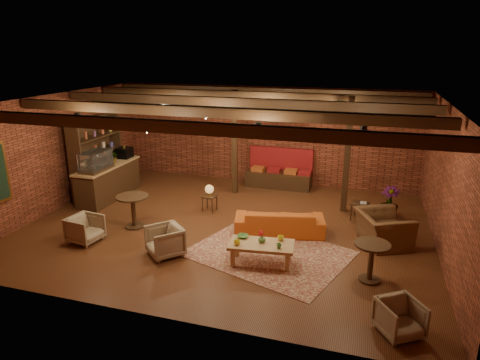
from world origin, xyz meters
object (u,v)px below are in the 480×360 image
(round_table_left, at_px, (133,206))
(side_table_book, at_px, (360,204))
(sofa, at_px, (279,221))
(side_table_lamp, at_px, (209,191))
(coffee_table, at_px, (261,246))
(armchair_a, at_px, (85,228))
(plant_tall, at_px, (393,171))
(round_table_right, at_px, (371,256))
(armchair_right, at_px, (384,224))
(armchair_far, at_px, (400,316))
(armchair_b, at_px, (165,240))

(round_table_left, xyz_separation_m, side_table_book, (5.49, 2.18, -0.13))
(sofa, bearing_deg, side_table_lamp, -35.67)
(sofa, height_order, coffee_table, coffee_table)
(armchair_a, xyz_separation_m, plant_tall, (6.90, 3.68, 0.95))
(side_table_book, bearing_deg, armchair_a, -152.08)
(sofa, height_order, side_table_book, sofa)
(side_table_lamp, xyz_separation_m, round_table_right, (4.36, -2.57, -0.05))
(coffee_table, relative_size, armchair_right, 1.21)
(sofa, relative_size, side_table_lamp, 2.83)
(sofa, relative_size, plant_tall, 0.83)
(sofa, height_order, armchair_a, armchair_a)
(coffee_table, height_order, armchair_a, coffee_table)
(round_table_right, relative_size, plant_tall, 0.31)
(side_table_book, relative_size, armchair_far, 0.82)
(armchair_right, bearing_deg, plant_tall, -30.78)
(side_table_book, bearing_deg, plant_tall, 29.19)
(armchair_right, bearing_deg, round_table_right, 147.04)
(side_table_book, distance_m, armchair_far, 4.77)
(round_table_right, bearing_deg, plant_tall, 83.05)
(round_table_left, xyz_separation_m, armchair_far, (6.29, -2.53, -0.25))
(side_table_lamp, height_order, armchair_right, armchair_right)
(side_table_lamp, bearing_deg, coffee_table, -49.89)
(coffee_table, xyz_separation_m, side_table_book, (1.92, 3.08, 0.03))
(sofa, distance_m, armchair_right, 2.43)
(armchair_b, bearing_deg, armchair_a, -139.47)
(round_table_right, xyz_separation_m, armchair_far, (0.48, -1.57, -0.22))
(armchair_b, bearing_deg, sofa, 83.08)
(armchair_a, relative_size, plant_tall, 0.27)
(plant_tall, bearing_deg, armchair_far, -89.50)
(armchair_a, xyz_separation_m, side_table_book, (6.15, 3.26, 0.10))
(round_table_left, relative_size, armchair_b, 1.15)
(round_table_left, xyz_separation_m, armchair_b, (1.45, -1.16, -0.21))
(coffee_table, relative_size, plant_tall, 0.55)
(armchair_a, bearing_deg, armchair_b, -84.03)
(sofa, relative_size, coffee_table, 1.51)
(coffee_table, xyz_separation_m, round_table_right, (2.24, -0.05, 0.12))
(side_table_lamp, height_order, side_table_book, side_table_lamp)
(side_table_lamp, xyz_separation_m, plant_tall, (4.79, 0.98, 0.72))
(armchair_a, relative_size, round_table_right, 0.87)
(side_table_book, xyz_separation_m, plant_tall, (0.75, 0.42, 0.86))
(armchair_right, bearing_deg, armchair_a, 80.85)
(round_table_left, relative_size, armchair_far, 1.31)
(armchair_a, height_order, armchair_far, armchair_a)
(armchair_right, height_order, armchair_far, armchair_right)
(armchair_a, bearing_deg, round_table_left, -23.37)
(armchair_a, xyz_separation_m, armchair_right, (6.72, 1.90, 0.17))
(armchair_a, bearing_deg, round_table_right, -80.92)
(sofa, relative_size, armchair_right, 1.82)
(side_table_lamp, xyz_separation_m, armchair_b, (0.01, -2.77, -0.22))
(coffee_table, distance_m, plant_tall, 4.49)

